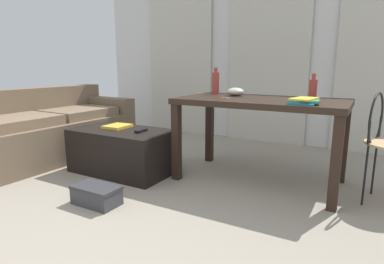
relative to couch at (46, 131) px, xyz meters
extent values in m
plane|color=gray|center=(1.91, -0.03, -0.31)|extent=(8.24, 8.24, 0.00)
cube|color=silver|center=(1.91, 2.09, 1.01)|extent=(5.36, 0.10, 2.63)
cube|color=beige|center=(0.54, 2.00, 0.86)|extent=(1.07, 0.03, 2.34)
cube|color=beige|center=(1.91, 2.00, 0.86)|extent=(1.07, 0.03, 2.34)
cube|color=brown|center=(0.04, 0.00, -0.10)|extent=(0.90, 1.99, 0.43)
cube|color=brown|center=(-0.29, 0.01, 0.29)|extent=(0.25, 1.97, 0.35)
cube|color=brown|center=(0.06, 0.88, 0.21)|extent=(0.86, 0.22, 0.19)
cube|color=#7D664F|center=(0.10, 0.39, 0.17)|extent=(0.63, 0.76, 0.10)
cube|color=#7D664F|center=(0.08, -0.39, 0.17)|extent=(0.63, 0.76, 0.10)
cube|color=black|center=(1.09, 0.04, -0.10)|extent=(0.97, 0.55, 0.42)
cube|color=black|center=(2.33, 0.46, 0.41)|extent=(1.42, 0.77, 0.05)
cube|color=black|center=(1.66, 0.12, 0.04)|extent=(0.07, 0.07, 0.70)
cube|color=black|center=(2.99, 0.12, 0.04)|extent=(0.07, 0.07, 0.70)
cube|color=black|center=(1.66, 0.79, 0.04)|extent=(0.07, 0.07, 0.70)
cube|color=black|center=(2.99, 0.79, 0.04)|extent=(0.07, 0.07, 0.70)
cylinder|color=black|center=(3.17, 0.33, -0.08)|extent=(0.02, 0.02, 0.46)
cylinder|color=black|center=(3.23, 0.60, -0.08)|extent=(0.02, 0.02, 0.46)
torus|color=black|center=(3.20, 0.47, 0.33)|extent=(0.10, 0.39, 0.40)
cylinder|color=black|center=(3.17, 0.30, 0.25)|extent=(0.02, 0.02, 0.17)
cylinder|color=black|center=(3.24, 0.63, 0.25)|extent=(0.02, 0.02, 0.17)
cylinder|color=#99332D|center=(2.71, 0.68, 0.52)|extent=(0.07, 0.07, 0.16)
cylinder|color=#99332D|center=(2.71, 0.68, 0.63)|extent=(0.03, 0.03, 0.05)
cylinder|color=#99332D|center=(1.78, 0.68, 0.54)|extent=(0.07, 0.07, 0.21)
cylinder|color=#99332D|center=(1.78, 0.68, 0.67)|extent=(0.03, 0.03, 0.05)
ellipsoid|color=beige|center=(2.03, 0.60, 0.48)|extent=(0.16, 0.16, 0.08)
cube|color=#1E668C|center=(2.72, 0.25, 0.44)|extent=(0.19, 0.29, 0.01)
cube|color=#2D7F56|center=(2.72, 0.26, 0.46)|extent=(0.25, 0.27, 0.02)
cube|color=gold|center=(2.72, 0.25, 0.47)|extent=(0.19, 0.27, 0.01)
cube|color=#9EA0A5|center=(2.06, 0.35, 0.44)|extent=(0.07, 0.03, 0.00)
torus|color=orange|center=(2.01, 0.36, 0.44)|extent=(0.03, 0.03, 0.00)
cube|color=#9EA0A5|center=(2.05, 0.34, 0.44)|extent=(0.06, 0.04, 0.00)
torus|color=orange|center=(2.01, 0.36, 0.44)|extent=(0.03, 0.03, 0.00)
cube|color=black|center=(1.32, 0.04, 0.13)|extent=(0.06, 0.14, 0.02)
cube|color=gold|center=(0.99, 0.09, 0.13)|extent=(0.22, 0.25, 0.03)
cube|color=#38383D|center=(1.43, -0.64, -0.25)|extent=(0.35, 0.20, 0.12)
cube|color=#313135|center=(1.43, -0.64, -0.18)|extent=(0.36, 0.20, 0.02)
camera|label=1|loc=(3.16, -2.23, 0.71)|focal=29.71mm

